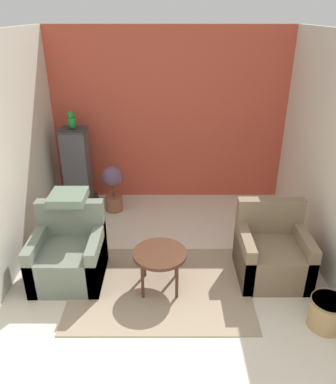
{
  "coord_description": "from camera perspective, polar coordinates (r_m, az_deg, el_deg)",
  "views": [
    {
      "loc": [
        -0.02,
        -2.17,
        2.93
      ],
      "look_at": [
        0.0,
        1.88,
        0.97
      ],
      "focal_mm": 35.0,
      "sensor_mm": 36.0,
      "label": 1
    }
  ],
  "objects": [
    {
      "name": "throw_pillow",
      "position": [
        4.57,
        -15.22,
        -0.8
      ],
      "size": [
        0.42,
        0.42,
        0.1
      ],
      "color": "slate",
      "rests_on": "armchair_left"
    },
    {
      "name": "coffee_table",
      "position": [
        4.28,
        -1.49,
        -9.75
      ],
      "size": [
        0.61,
        0.61,
        0.49
      ],
      "color": "#472819",
      "rests_on": "ground_plane"
    },
    {
      "name": "wall_back_accent",
      "position": [
        6.16,
        -0.09,
        11.31
      ],
      "size": [
        3.87,
        0.06,
        2.76
      ],
      "color": "#C64C38",
      "rests_on": "ground_plane"
    },
    {
      "name": "area_rug",
      "position": [
        4.55,
        -1.42,
        -14.18
      ],
      "size": [
        2.08,
        1.52,
        0.01
      ],
      "color": "gray",
      "rests_on": "ground_plane"
    },
    {
      "name": "birdcage",
      "position": [
        6.14,
        -13.87,
        3.09
      ],
      "size": [
        0.48,
        0.48,
        1.32
      ],
      "color": "#353539",
      "rests_on": "ground_plane"
    },
    {
      "name": "armchair_left",
      "position": [
        4.67,
        -15.09,
        -9.53
      ],
      "size": [
        0.81,
        0.77,
        0.9
      ],
      "color": "slate",
      "rests_on": "ground_plane"
    },
    {
      "name": "wall_left",
      "position": [
        4.73,
        -23.83,
        4.47
      ],
      "size": [
        0.06,
        3.76,
        2.76
      ],
      "color": "beige",
      "rests_on": "ground_plane"
    },
    {
      "name": "armchair_right",
      "position": [
        4.72,
        15.28,
        -9.09
      ],
      "size": [
        0.81,
        0.77,
        0.9
      ],
      "color": "#7A664C",
      "rests_on": "ground_plane"
    },
    {
      "name": "parrot",
      "position": [
        5.89,
        -14.71,
        10.42
      ],
      "size": [
        0.13,
        0.23,
        0.28
      ],
      "color": "#1E842D",
      "rests_on": "birdcage"
    },
    {
      "name": "potted_plant",
      "position": [
        5.99,
        -8.68,
        1.02
      ],
      "size": [
        0.34,
        0.31,
        0.76
      ],
      "color": "brown",
      "rests_on": "ground_plane"
    },
    {
      "name": "wall_right",
      "position": [
        4.75,
        23.75,
        4.56
      ],
      "size": [
        0.06,
        3.76,
        2.76
      ],
      "color": "beige",
      "rests_on": "ground_plane"
    },
    {
      "name": "wicker_basket",
      "position": [
        4.3,
        22.84,
        -16.47
      ],
      "size": [
        0.36,
        0.36,
        0.34
      ],
      "color": "tan",
      "rests_on": "ground_plane"
    }
  ]
}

